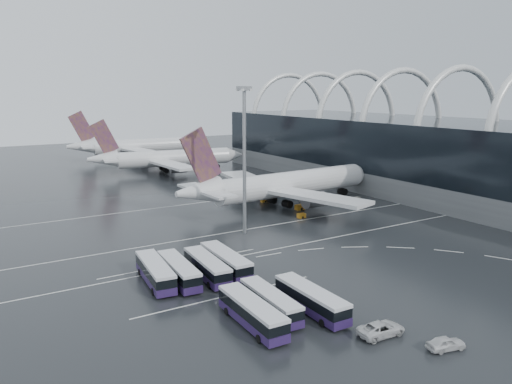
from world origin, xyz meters
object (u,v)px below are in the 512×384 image
airliner_main (283,185)px  bus_row_far_b (270,302)px  airliner_gate_c (136,147)px  gse_cart_belly_c (301,216)px  bus_row_near_a (155,272)px  gse_cart_belly_b (304,199)px  floodlight_mast (244,143)px  bus_row_far_c (311,299)px  gse_cart_belly_e (265,200)px  airliner_gate_b (166,159)px  van_curve_b (446,343)px  bus_row_near_d (226,261)px  gse_cart_belly_a (300,207)px  bus_row_far_a (252,312)px  gse_cart_belly_d (356,199)px  van_curve_a (381,329)px  bus_row_near_b (179,271)px  bus_row_near_c (207,267)px

airliner_main → bus_row_far_b: (-36.43, -49.93, -3.54)m
airliner_gate_c → gse_cart_belly_c: 116.29m
bus_row_near_a → gse_cart_belly_b: bus_row_near_a is taller
airliner_gate_c → floodlight_mast: bearing=-93.0°
bus_row_far_b → gse_cart_belly_b: bus_row_far_b is taller
bus_row_far_c → gse_cart_belly_e: bearing=-26.2°
bus_row_near_a → gse_cart_belly_b: (52.83, 33.26, -1.17)m
airliner_gate_b → bus_row_near_a: size_ratio=4.07×
floodlight_mast → gse_cart_belly_e: bearing=49.5°
bus_row_near_a → van_curve_b: size_ratio=3.01×
bus_row_near_d → bus_row_far_b: 16.45m
gse_cart_belly_a → gse_cart_belly_b: (6.37, 6.86, -0.01)m
bus_row_far_a → gse_cart_belly_a: (41.22, 45.76, -1.12)m
bus_row_near_d → gse_cart_belly_d: bearing=-59.9°
airliner_main → airliner_gate_b: 64.14m
airliner_main → gse_cart_belly_d: size_ratio=29.28×
gse_cart_belly_c → gse_cart_belly_d: 23.04m
bus_row_far_c → van_curve_b: (6.86, -15.59, -0.98)m
floodlight_mast → gse_cart_belly_a: (21.48, 10.23, -17.72)m
van_curve_a → gse_cart_belly_b: van_curve_a is taller
bus_row_far_a → floodlight_mast: bearing=-27.0°
airliner_gate_b → bus_row_near_d: bearing=-98.1°
bus_row_far_a → floodlight_mast: 43.91m
airliner_gate_b → bus_row_near_a: airliner_gate_b is taller
airliner_main → bus_row_far_c: bearing=-124.9°
airliner_gate_c → van_curve_a: airliner_gate_c is taller
bus_row_near_b → bus_row_near_c: (4.38, -0.75, 0.01)m
gse_cart_belly_d → airliner_gate_b: bearing=109.2°
van_curve_b → floodlight_mast: 54.90m
airliner_gate_c → gse_cart_belly_b: (10.38, -102.88, -4.50)m
bus_row_far_b → bus_row_near_b: bearing=22.4°
van_curve_a → gse_cart_belly_c: van_curve_a is taller
bus_row_far_a → van_curve_b: size_ratio=2.91×
gse_cart_belly_e → floodlight_mast: bearing=-130.5°
airliner_gate_c → gse_cart_belly_a: (4.01, -109.73, -4.49)m
gse_cart_belly_a → gse_cart_belly_b: size_ratio=1.01×
airliner_gate_c → bus_row_far_b: (-33.43, -153.83, -3.49)m
bus_row_far_a → gse_cart_belly_b: 70.96m
bus_row_near_c → gse_cart_belly_e: bearing=-37.9°
bus_row_near_b → gse_cart_belly_b: bearing=-50.6°
bus_row_near_d → gse_cart_belly_a: size_ratio=5.87×
bus_row_near_c → bus_row_far_b: bus_row_near_c is taller
bus_row_far_c → gse_cart_belly_d: bearing=-46.5°
gse_cart_belly_a → gse_cart_belly_e: size_ratio=1.19×
bus_row_near_a → bus_row_far_a: bearing=-158.6°
airliner_gate_b → van_curve_b: (-19.26, -131.80, -4.02)m
bus_row_far_a → gse_cart_belly_d: size_ratio=6.28×
gse_cart_belly_c → gse_cart_belly_e: size_ratio=0.96×
van_curve_a → floodlight_mast: size_ratio=0.21×
bus_row_near_c → gse_cart_belly_c: 40.85m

